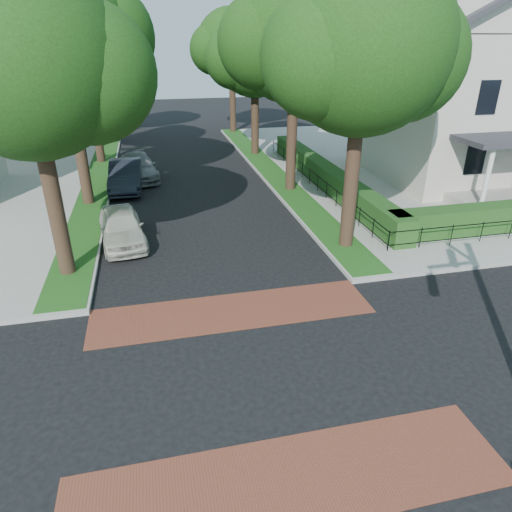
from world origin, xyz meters
The scene contains 20 objects.
ground centered at (0.00, 0.00, 0.00)m, with size 120.00×120.00×0.00m, color black.
sidewalk_ne centered at (19.50, 19.00, 0.07)m, with size 30.00×30.00×0.15m, color gray.
crosswalk_far centered at (0.00, 3.20, 0.01)m, with size 9.00×2.20×0.01m, color brown.
crosswalk_near centered at (0.00, -3.20, 0.01)m, with size 9.00×2.20×0.01m, color brown.
grass_strip_ne centered at (5.40, 19.10, 0.16)m, with size 1.60×29.80×0.02m, color #1D4012.
grass_strip_nw centered at (-5.40, 19.10, 0.16)m, with size 1.60×29.80×0.02m, color #1D4012.
tree_right_near centered at (5.60, 7.24, 7.63)m, with size 7.75×6.67×10.66m.
tree_right_mid centered at (5.61, 15.25, 7.99)m, with size 8.25×7.09×11.22m.
tree_right_far centered at (5.60, 24.22, 6.91)m, with size 7.25×6.23×9.74m.
tree_right_back centered at (5.60, 33.23, 7.27)m, with size 7.50×6.45×10.20m.
tree_left_near centered at (-5.40, 7.23, 7.27)m, with size 7.50×6.45×10.20m.
tree_left_mid centered at (-5.39, 15.24, 8.34)m, with size 8.00×6.88×11.48m.
tree_left_far centered at (-5.40, 24.22, 7.12)m, with size 7.00×6.02×9.86m.
tree_left_back centered at (-5.40, 33.24, 7.41)m, with size 7.75×6.66×10.44m.
hedge_main_road centered at (7.70, 15.00, 0.75)m, with size 1.00×18.00×1.20m, color #153E15.
fence_main_road centered at (6.90, 15.00, 0.60)m, with size 0.06×18.00×0.90m, color black, non-canonical shape.
house_victorian centered at (17.51, 15.92, 6.02)m, with size 13.00×13.05×12.48m.
parked_car_front centered at (-3.60, 9.61, 0.74)m, with size 1.76×4.36×1.49m, color beige.
parked_car_middle centered at (-3.60, 17.48, 0.82)m, with size 1.74×4.99×1.64m, color black.
parked_car_rear centered at (-2.94, 19.64, 0.73)m, with size 2.04×5.02×1.46m, color slate.
Camera 1 is at (-2.08, -9.14, 8.01)m, focal length 32.00 mm.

